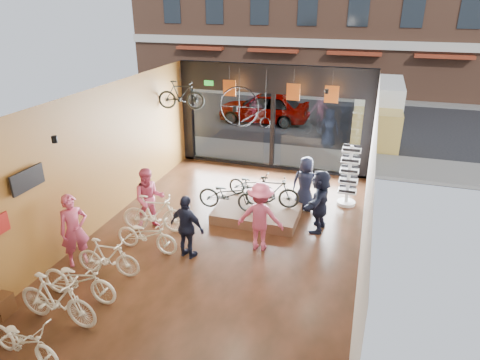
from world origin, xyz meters
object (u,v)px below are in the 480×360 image
at_px(street_car, 264,107).
at_px(customer_4, 305,184).
at_px(hung_bike, 181,95).
at_px(floor_bike_4, 147,235).
at_px(display_bike_mid, 272,192).
at_px(customer_2, 187,227).
at_px(floor_bike_3, 108,257).
at_px(floor_bike_5, 155,214).
at_px(sunglasses_rack, 349,176).
at_px(customer_5, 320,201).
at_px(floor_bike_0, 24,340).
at_px(display_platform, 258,212).
at_px(display_bike_left, 228,195).
at_px(floor_bike_2, 79,279).
at_px(customer_3, 260,217).
at_px(customer_0, 74,230).
at_px(penny_farthing, 247,109).
at_px(floor_bike_1, 57,300).
at_px(display_bike_right, 252,186).
at_px(box_truck, 378,112).
at_px(customer_1, 149,199).

relative_size(street_car, customer_4, 2.73).
bearing_deg(hung_bike, street_car, -16.63).
relative_size(floor_bike_4, display_bike_mid, 1.07).
relative_size(customer_2, hung_bike, 1.04).
relative_size(floor_bike_4, customer_2, 1.02).
bearing_deg(hung_bike, floor_bike_3, 177.07).
xyz_separation_m(floor_bike_5, sunglasses_rack, (4.86, 3.25, 0.42)).
xyz_separation_m(street_car, customer_5, (4.16, -10.24, 0.10)).
relative_size(floor_bike_0, hung_bike, 1.02).
relative_size(floor_bike_0, sunglasses_rack, 0.85).
xyz_separation_m(display_platform, display_bike_mid, (0.38, 0.14, 0.62)).
bearing_deg(display_bike_left, floor_bike_4, 145.90).
height_order(floor_bike_2, customer_3, customer_3).
bearing_deg(display_bike_left, floor_bike_2, 155.21).
bearing_deg(customer_0, display_bike_mid, -6.58).
relative_size(floor_bike_3, customer_4, 0.92).
bearing_deg(floor_bike_2, display_bike_left, -22.12).
distance_m(customer_0, penny_farthing, 6.90).
height_order(floor_bike_2, floor_bike_3, floor_bike_2).
xyz_separation_m(street_car, floor_bike_0, (-0.12, -16.40, -0.35)).
xyz_separation_m(floor_bike_3, customer_4, (3.75, 4.64, 0.37)).
height_order(display_bike_left, customer_5, customer_5).
distance_m(customer_2, customer_5, 3.68).
distance_m(floor_bike_2, floor_bike_3, 0.92).
height_order(street_car, customer_3, customer_3).
distance_m(display_bike_mid, customer_2, 3.06).
distance_m(display_bike_mid, customer_5, 1.46).
relative_size(street_car, floor_bike_1, 2.56).
distance_m(floor_bike_5, customer_2, 1.64).
height_order(floor_bike_5, customer_0, customer_0).
bearing_deg(floor_bike_2, penny_farthing, -10.32).
distance_m(display_bike_right, sunglasses_rack, 2.96).
relative_size(floor_bike_0, floor_bike_5, 0.90).
xyz_separation_m(customer_5, penny_farthing, (-2.91, 2.93, 1.62)).
xyz_separation_m(floor_bike_0, hung_bike, (-0.78, 8.60, 2.50)).
bearing_deg(customer_3, street_car, -79.33).
bearing_deg(customer_4, display_platform, 43.38).
bearing_deg(customer_2, floor_bike_1, 77.02).
xyz_separation_m(floor_bike_4, customer_4, (3.41, 3.46, 0.39)).
bearing_deg(box_truck, penny_farthing, -123.95).
relative_size(box_truck, customer_4, 3.63).
height_order(customer_1, customer_5, customer_1).
height_order(floor_bike_0, floor_bike_3, floor_bike_3).
distance_m(display_platform, display_bike_right, 0.86).
bearing_deg(penny_farthing, display_bike_right, -69.95).
bearing_deg(customer_1, floor_bike_4, -98.79).
bearing_deg(customer_4, hung_bike, -8.81).
bearing_deg(floor_bike_1, customer_0, 28.45).
bearing_deg(display_bike_right, customer_1, 144.95).
height_order(box_truck, display_platform, box_truck).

